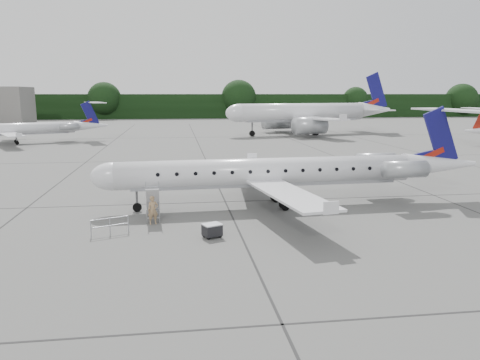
{
  "coord_description": "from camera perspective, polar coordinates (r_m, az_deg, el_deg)",
  "views": [
    {
      "loc": [
        -9.41,
        -28.62,
        8.19
      ],
      "look_at": [
        -5.1,
        2.85,
        2.3
      ],
      "focal_mm": 35.0,
      "sensor_mm": 36.0,
      "label": 1
    }
  ],
  "objects": [
    {
      "name": "treeline",
      "position": [
        158.96,
        -4.46,
        8.96
      ],
      "size": [
        260.0,
        4.0,
        8.0
      ],
      "primitive_type": "cube",
      "color": "black",
      "rests_on": "ground"
    },
    {
      "name": "passenger",
      "position": [
        30.18,
        -10.57,
        -3.63
      ],
      "size": [
        0.74,
        0.57,
        1.82
      ],
      "primitive_type": "imported",
      "rotation": [
        0.0,
        0.0,
        0.21
      ],
      "color": "#997953",
      "rests_on": "ground"
    },
    {
      "name": "bg_narrowbody",
      "position": [
        95.57,
        7.66,
        9.25
      ],
      "size": [
        39.59,
        32.34,
        12.49
      ],
      "primitive_type": null,
      "rotation": [
        0.0,
        0.0,
        0.23
      ],
      "color": "silver",
      "rests_on": "ground"
    },
    {
      "name": "main_regional_jet",
      "position": [
        34.0,
        3.31,
        2.66
      ],
      "size": [
        28.65,
        21.22,
        7.12
      ],
      "primitive_type": null,
      "rotation": [
        0.0,
        0.0,
        0.04
      ],
      "color": "silver",
      "rests_on": "ground"
    },
    {
      "name": "baggage_cart",
      "position": [
        27.14,
        -3.43,
        -6.13
      ],
      "size": [
        1.23,
        1.13,
        0.86
      ],
      "primitive_type": null,
      "rotation": [
        0.0,
        0.0,
        0.4
      ],
      "color": "black",
      "rests_on": "ground"
    },
    {
      "name": "airstair",
      "position": [
        31.37,
        -10.58,
        -2.71
      ],
      "size": [
        0.95,
        2.28,
        2.23
      ],
      "primitive_type": null,
      "rotation": [
        0.0,
        0.0,
        0.04
      ],
      "color": "silver",
      "rests_on": "ground"
    },
    {
      "name": "safety_railing",
      "position": [
        28.63,
        -15.57,
        -5.47
      ],
      "size": [
        2.06,
        0.92,
        1.0
      ],
      "primitive_type": null,
      "rotation": [
        0.0,
        0.0,
        0.39
      ],
      "color": "#989BA0",
      "rests_on": "ground"
    },
    {
      "name": "bg_regional_left",
      "position": [
        85.42,
        -26.38,
        6.22
      ],
      "size": [
        30.89,
        26.56,
        6.83
      ],
      "primitive_type": null,
      "rotation": [
        0.0,
        0.0,
        0.35
      ],
      "color": "silver",
      "rests_on": "ground"
    },
    {
      "name": "ground",
      "position": [
        31.22,
        10.07,
        -4.87
      ],
      "size": [
        320.0,
        320.0,
        0.0
      ],
      "primitive_type": "plane",
      "color": "#61615F",
      "rests_on": "ground"
    }
  ]
}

